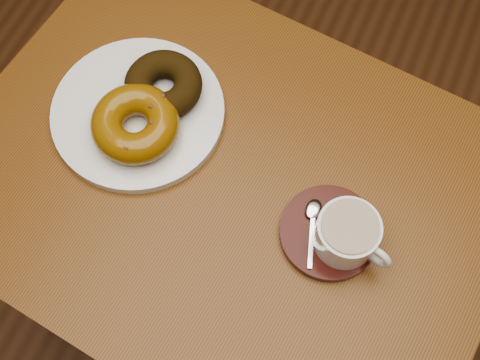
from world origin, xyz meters
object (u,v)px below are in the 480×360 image
at_px(coffee_cup, 348,234).
at_px(saucer, 329,233).
at_px(cafe_table, 228,209).
at_px(donut_plate, 138,112).

bearing_deg(coffee_cup, saucer, -176.42).
distance_m(cafe_table, coffee_cup, 0.24).
xyz_separation_m(donut_plate, coffee_cup, (0.34, -0.06, 0.03)).
relative_size(cafe_table, coffee_cup, 7.81).
bearing_deg(coffee_cup, cafe_table, -170.80).
xyz_separation_m(cafe_table, coffee_cup, (0.18, -0.02, 0.16)).
relative_size(donut_plate, coffee_cup, 2.36).
relative_size(cafe_table, saucer, 6.28).
height_order(donut_plate, coffee_cup, coffee_cup).
bearing_deg(donut_plate, cafe_table, -15.13).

